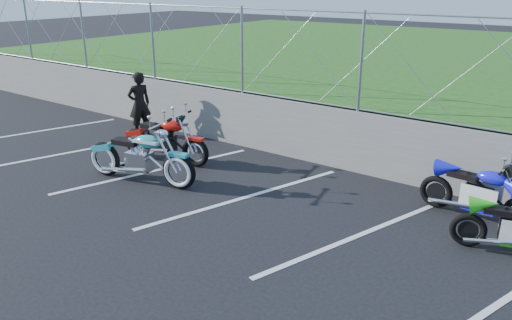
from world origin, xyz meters
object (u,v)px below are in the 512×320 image
Objects in this scene: cruiser_turquoise at (142,159)px; sportbike_blue at (480,195)px; person_standing at (139,104)px; naked_orange at (166,141)px.

cruiser_turquoise reaches higher than sportbike_blue.
cruiser_turquoise is at bearing -154.44° from sportbike_blue.
sportbike_blue is at bearing 8.59° from cruiser_turquoise.
person_standing is (-8.36, -0.03, 0.39)m from sportbike_blue.
person_standing is at bearing 126.61° from cruiser_turquoise.
naked_orange is at bearing -165.72° from sportbike_blue.
cruiser_turquoise is 1.11× the size of naked_orange.
cruiser_turquoise reaches higher than naked_orange.
person_standing reaches higher than naked_orange.
naked_orange is 6.44m from sportbike_blue.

